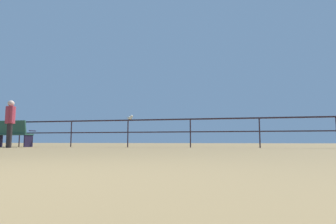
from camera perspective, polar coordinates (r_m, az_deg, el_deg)
name	(u,v)px	position (r m, az deg, el deg)	size (l,w,h in m)	color
pier_railing	(190,126)	(9.82, 4.58, -2.82)	(23.22, 0.05, 1.02)	#2E1E24
bench_far_left	(11,133)	(12.15, -29.36, -3.71)	(1.45, 0.67, 0.99)	#244F40
person_by_bench	(10,120)	(10.89, -29.58, -1.50)	(0.43, 0.36, 1.61)	black
seagull_on_rail	(130,117)	(10.38, -7.75, -1.12)	(0.33, 0.23, 0.17)	silver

